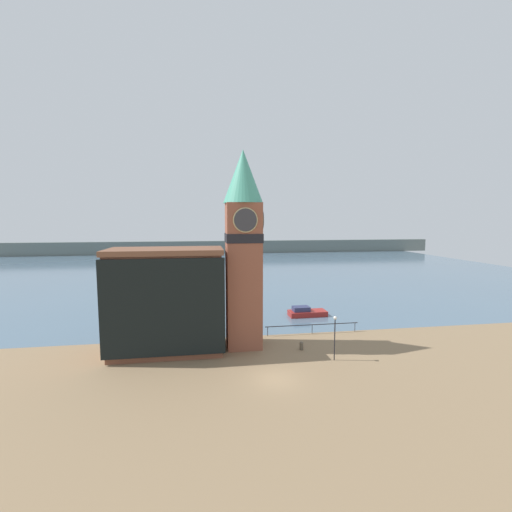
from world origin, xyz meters
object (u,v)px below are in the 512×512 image
object	(u,v)px
mooring_bollard_near	(301,345)
lamp_post	(335,330)
clock_tower	(243,244)
boat_near	(306,312)
pier_building	(167,301)

from	to	relation	value
mooring_bollard_near	lamp_post	size ratio (longest dim) A/B	0.20
clock_tower	boat_near	bearing A→B (deg)	45.29
pier_building	mooring_bollard_near	distance (m)	14.21
boat_near	lamp_post	world-z (taller)	lamp_post
clock_tower	lamp_post	bearing A→B (deg)	-32.35
pier_building	mooring_bollard_near	size ratio (longest dim) A/B	12.90
clock_tower	boat_near	xyz separation A→B (m)	(9.78, 9.88, -10.15)
clock_tower	mooring_bollard_near	xyz separation A→B (m)	(5.63, -2.05, -10.18)
pier_building	boat_near	bearing A→B (deg)	30.70
pier_building	clock_tower	bearing A→B (deg)	3.65
clock_tower	lamp_post	distance (m)	12.17
mooring_bollard_near	lamp_post	distance (m)	4.50
clock_tower	boat_near	world-z (taller)	clock_tower
pier_building	boat_near	xyz separation A→B (m)	(17.46, 10.37, -4.69)
boat_near	lamp_post	distance (m)	15.22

